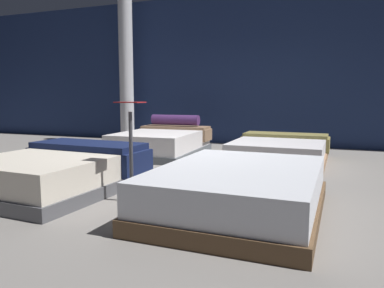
% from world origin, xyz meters
% --- Properties ---
extents(ground_plane, '(18.00, 18.00, 0.02)m').
position_xyz_m(ground_plane, '(0.00, 0.00, -0.01)').
color(ground_plane, gray).
extents(showroom_back_wall, '(18.00, 0.06, 3.50)m').
position_xyz_m(showroom_back_wall, '(0.00, 3.55, 1.75)').
color(showroom_back_wall, navy).
rests_on(showroom_back_wall, ground_plane).
extents(bed_0, '(1.67, 1.99, 0.52)m').
position_xyz_m(bed_0, '(-1.08, -1.55, 0.23)').
color(bed_0, '#515157').
rests_on(bed_0, ground_plane).
extents(bed_1, '(1.56, 2.10, 0.45)m').
position_xyz_m(bed_1, '(1.17, -1.62, 0.22)').
color(bed_1, brown).
rests_on(bed_1, ground_plane).
extents(bed_2, '(1.51, 2.10, 0.74)m').
position_xyz_m(bed_2, '(-1.11, 1.43, 0.24)').
color(bed_2, '#50565D').
rests_on(bed_2, ground_plane).
extents(bed_3, '(1.59, 1.99, 0.44)m').
position_xyz_m(bed_3, '(1.15, 1.40, 0.20)').
color(bed_3, '#9A7454').
rests_on(bed_3, ground_plane).
extents(price_sign, '(0.28, 0.24, 1.07)m').
position_xyz_m(price_sign, '(0.00, -1.67, 0.42)').
color(price_sign, '#3F3F44').
rests_on(price_sign, ground_plane).
extents(support_pillar, '(0.34, 0.34, 3.50)m').
position_xyz_m(support_pillar, '(-2.79, 2.94, 1.75)').
color(support_pillar, silver).
rests_on(support_pillar, ground_plane).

